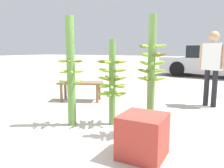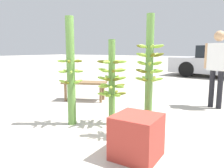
% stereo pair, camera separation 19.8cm
% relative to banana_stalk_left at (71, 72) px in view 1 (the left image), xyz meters
% --- Properties ---
extents(ground_plane, '(80.00, 80.00, 0.00)m').
position_rel_banana_stalk_left_xyz_m(ground_plane, '(0.60, -0.14, -0.84)').
color(ground_plane, '#B2AA9E').
extents(banana_stalk_left, '(0.40, 0.40, 1.67)m').
position_rel_banana_stalk_left_xyz_m(banana_stalk_left, '(0.00, 0.00, 0.00)').
color(banana_stalk_left, '#5B8C3D').
rests_on(banana_stalk_left, ground_plane).
extents(banana_stalk_center, '(0.46, 0.46, 1.33)m').
position_rel_banana_stalk_left_xyz_m(banana_stalk_center, '(0.54, 0.33, -0.14)').
color(banana_stalk_center, '#5B8C3D').
rests_on(banana_stalk_center, ground_plane).
extents(banana_stalk_right, '(0.38, 0.38, 1.63)m').
position_rel_banana_stalk_left_xyz_m(banana_stalk_right, '(1.21, 0.17, 0.03)').
color(banana_stalk_right, '#5B8C3D').
rests_on(banana_stalk_right, ground_plane).
extents(vendor_person, '(0.55, 0.29, 1.54)m').
position_rel_banana_stalk_left_xyz_m(vendor_person, '(1.81, 2.28, 0.09)').
color(vendor_person, black).
rests_on(vendor_person, ground_plane).
extents(market_bench, '(1.09, 0.76, 0.44)m').
position_rel_banana_stalk_left_xyz_m(market_bench, '(-0.86, 1.40, -0.47)').
color(market_bench, brown).
rests_on(market_bench, ground_plane).
extents(parked_car, '(4.59, 2.26, 1.36)m').
position_rel_banana_stalk_left_xyz_m(parked_car, '(1.61, 7.90, -0.17)').
color(parked_car, '#B7B7BC').
rests_on(parked_car, ground_plane).
extents(produce_crate, '(0.48, 0.48, 0.48)m').
position_rel_banana_stalk_left_xyz_m(produce_crate, '(1.34, -0.46, -0.60)').
color(produce_crate, '#B2382D').
rests_on(produce_crate, ground_plane).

